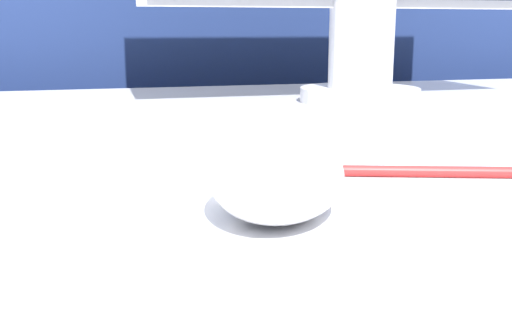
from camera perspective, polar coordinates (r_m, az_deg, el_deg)
The scene contains 4 objects.
partition_panel at distance 1.23m, azimuth -9.92°, elevation -1.81°, with size 5.00×0.03×1.05m.
computer_mouse_near at distance 0.33m, azimuth 1.46°, elevation -1.59°, with size 0.11×0.13×0.04m.
keyboard at distance 0.53m, azimuth -4.56°, elevation 2.51°, with size 0.38×0.15×0.02m.
pen at distance 0.44m, azimuth 18.22°, elevation -1.08°, with size 0.15×0.05×0.01m.
Camera 1 is at (-0.09, -0.46, 0.83)m, focal length 42.00 mm.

